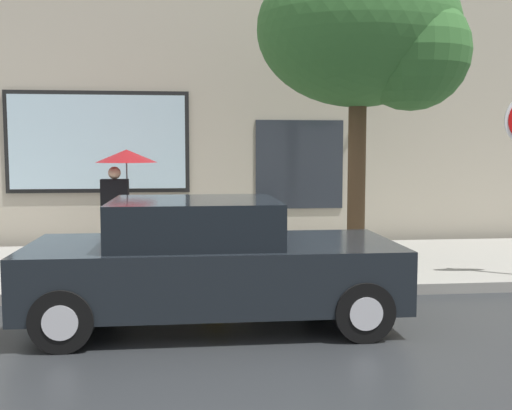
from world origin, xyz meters
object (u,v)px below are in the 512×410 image
(parked_car, at_px, (210,263))
(street_tree, at_px, (369,35))
(fire_hydrant, at_px, (215,251))
(pedestrian_with_umbrella, at_px, (123,170))

(parked_car, bearing_deg, street_tree, 41.52)
(parked_car, relative_size, street_tree, 0.86)
(parked_car, xyz_separation_m, fire_hydrant, (0.13, 1.84, -0.17))
(parked_car, bearing_deg, pedestrian_with_umbrella, 110.46)
(pedestrian_with_umbrella, bearing_deg, street_tree, -20.00)
(fire_hydrant, distance_m, street_tree, 3.99)
(pedestrian_with_umbrella, height_order, street_tree, street_tree)
(street_tree, bearing_deg, parked_car, -138.48)
(street_tree, bearing_deg, fire_hydrant, -170.91)
(fire_hydrant, bearing_deg, street_tree, 9.09)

